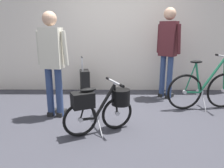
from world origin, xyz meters
TOP-DOWN VIEW (x-y plane):
  - ground_plane at (0.00, 0.00)m, footprint 6.02×6.02m
  - back_wall at (0.00, 1.84)m, footprint 6.02×0.10m
  - folding_bike_foreground at (-0.24, -0.34)m, footprint 0.93×0.59m
  - display_bike_left at (1.52, 0.58)m, footprint 1.37×0.53m
  - visitor_near_wall at (-1.04, 0.22)m, footprint 0.53×0.32m
  - visitor_browsing at (0.99, 1.23)m, footprint 0.42×0.39m
  - rolling_suitcase at (-0.71, 1.39)m, footprint 0.26×0.39m

SIDE VIEW (x-z plane):
  - ground_plane at x=0.00m, z-range 0.00..0.00m
  - rolling_suitcase at x=-0.71m, z-range -0.13..0.70m
  - display_bike_left at x=1.52m, z-range -0.12..0.84m
  - folding_bike_foreground at x=-0.24m, z-range 0.03..0.75m
  - visitor_near_wall at x=-1.04m, z-range 0.12..1.77m
  - visitor_browsing at x=0.99m, z-range 0.15..1.94m
  - back_wall at x=0.00m, z-range 0.00..2.79m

